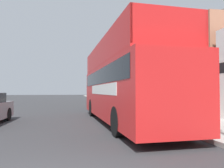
% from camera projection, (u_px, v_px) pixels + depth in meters
% --- Properties ---
extents(ground_plane, '(144.00, 144.00, 0.00)m').
position_uv_depth(ground_plane, '(64.00, 106.00, 23.90)').
color(ground_plane, '#333335').
extents(sidewalk, '(3.68, 108.00, 0.14)m').
position_uv_depth(sidewalk, '(131.00, 106.00, 22.19)').
color(sidewalk, '#ADAAA3').
rests_on(sidewalk, ground_plane).
extents(brick_terrace_rear, '(6.00, 25.99, 9.12)m').
position_uv_depth(brick_terrace_rear, '(164.00, 66.00, 25.81)').
color(brick_terrace_rear, '#9E664C').
rests_on(brick_terrace_rear, ground_plane).
extents(tour_bus, '(2.87, 10.76, 3.97)m').
position_uv_depth(tour_bus, '(122.00, 87.00, 10.97)').
color(tour_bus, red).
rests_on(tour_bus, ground_plane).
extents(parked_car_ahead_of_bus, '(1.88, 4.49, 1.48)m').
position_uv_depth(parked_car_ahead_of_bus, '(107.00, 101.00, 18.88)').
color(parked_car_ahead_of_bus, black).
rests_on(parked_car_ahead_of_bus, ground_plane).
extents(lamp_post_nearest, '(0.35, 0.35, 4.82)m').
position_uv_depth(lamp_post_nearest, '(175.00, 51.00, 10.16)').
color(lamp_post_nearest, black).
rests_on(lamp_post_nearest, sidewalk).
extents(lamp_post_second, '(0.35, 0.35, 4.67)m').
position_uv_depth(lamp_post_second, '(127.00, 69.00, 17.78)').
color(lamp_post_second, black).
rests_on(lamp_post_second, sidewalk).
extents(lamp_post_third, '(0.35, 0.35, 5.16)m').
position_uv_depth(lamp_post_third, '(112.00, 73.00, 25.49)').
color(lamp_post_third, black).
rests_on(lamp_post_third, sidewalk).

